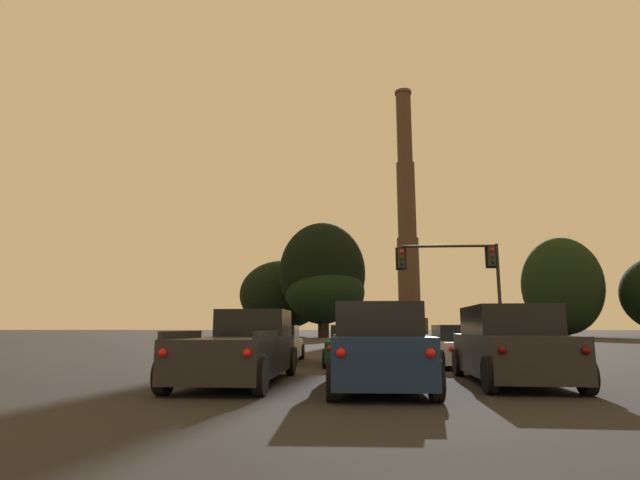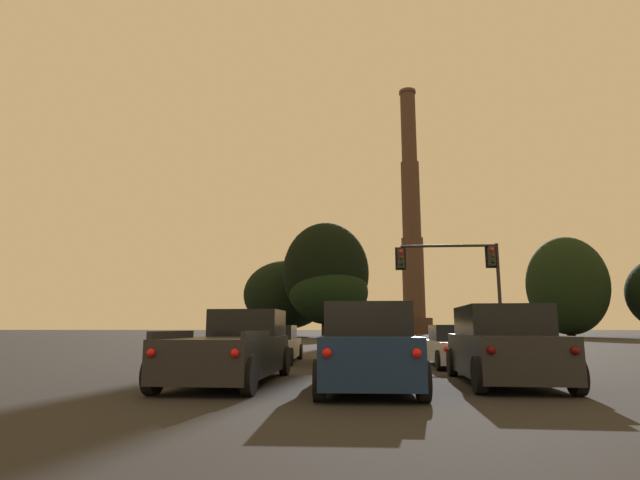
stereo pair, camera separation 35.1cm
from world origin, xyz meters
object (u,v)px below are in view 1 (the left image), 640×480
object	(u,v)px
smokestack	(407,234)
sedan_center_lane_front	(355,346)
suv_center_lane_second	(376,347)
sedan_left_lane_front	(276,345)
suv_right_lane_second	(510,346)
traffic_light_overhead_right	(463,269)
sedan_right_lane_front	(460,347)
pickup_truck_left_lane_second	(242,349)

from	to	relation	value
smokestack	sedan_center_lane_front	bearing A→B (deg)	-97.97
suv_center_lane_second	sedan_left_lane_front	distance (m)	9.16
suv_center_lane_second	suv_right_lane_second	size ratio (longest dim) A/B	0.99
suv_center_lane_second	traffic_light_overhead_right	xyz separation A→B (m)	(5.49, 15.46, 3.52)
sedan_left_lane_front	sedan_right_lane_front	xyz separation A→B (m)	(6.79, -1.67, 0.00)
traffic_light_overhead_right	smokestack	bearing A→B (deg)	85.21
suv_center_lane_second	pickup_truck_left_lane_second	xyz separation A→B (m)	(-3.28, 1.18, -0.09)
suv_center_lane_second	traffic_light_overhead_right	distance (m)	16.78
suv_right_lane_second	pickup_truck_left_lane_second	distance (m)	6.56
sedan_left_lane_front	traffic_light_overhead_right	size ratio (longest dim) A/B	0.82
sedan_right_lane_front	suv_right_lane_second	bearing A→B (deg)	-88.82
sedan_right_lane_front	sedan_center_lane_front	bearing A→B (deg)	171.12
sedan_right_lane_front	traffic_light_overhead_right	world-z (taller)	traffic_light_overhead_right
sedan_right_lane_front	suv_right_lane_second	xyz separation A→B (m)	(-0.01, -5.61, 0.23)
suv_right_lane_second	suv_center_lane_second	bearing A→B (deg)	-157.85
sedan_center_lane_front	sedan_right_lane_front	size ratio (longest dim) A/B	1.01
sedan_center_lane_front	traffic_light_overhead_right	xyz separation A→B (m)	(5.91, 8.01, 3.75)
traffic_light_overhead_right	suv_right_lane_second	bearing A→B (deg)	-98.80
sedan_center_lane_front	smokestack	xyz separation A→B (m)	(13.06, 93.31, 21.65)
sedan_right_lane_front	traffic_light_overhead_right	bearing A→B (deg)	77.03
suv_right_lane_second	pickup_truck_left_lane_second	world-z (taller)	suv_right_lane_second
sedan_center_lane_front	suv_right_lane_second	size ratio (longest dim) A/B	0.96
suv_right_lane_second	smokestack	distance (m)	102.29
suv_center_lane_second	suv_right_lane_second	distance (m)	3.48
sedan_left_lane_front	smokestack	world-z (taller)	smokestack
sedan_right_lane_front	suv_right_lane_second	size ratio (longest dim) A/B	0.95
sedan_right_lane_front	suv_center_lane_second	bearing A→B (deg)	-114.60
sedan_center_lane_front	traffic_light_overhead_right	bearing A→B (deg)	55.97
pickup_truck_left_lane_second	traffic_light_overhead_right	bearing A→B (deg)	59.56
suv_right_lane_second	traffic_light_overhead_right	bearing A→B (deg)	83.76
sedan_left_lane_front	sedan_center_lane_front	bearing A→B (deg)	-19.24
suv_center_lane_second	smokestack	world-z (taller)	smokestack
pickup_truck_left_lane_second	smokestack	distance (m)	103.11
sedan_center_lane_front	sedan_left_lane_front	bearing A→B (deg)	164.27
suv_center_lane_second	pickup_truck_left_lane_second	world-z (taller)	suv_center_lane_second
suv_right_lane_second	traffic_light_overhead_right	xyz separation A→B (m)	(2.21, 14.29, 3.52)
pickup_truck_left_lane_second	suv_center_lane_second	bearing A→B (deg)	-18.58
suv_center_lane_second	sedan_center_lane_front	bearing A→B (deg)	92.40
sedan_center_lane_front	pickup_truck_left_lane_second	xyz separation A→B (m)	(-2.86, -6.27, 0.14)
sedan_center_lane_front	pickup_truck_left_lane_second	size ratio (longest dim) A/B	0.86
pickup_truck_left_lane_second	sedan_right_lane_front	bearing A→B (deg)	41.58
sedan_right_lane_front	suv_right_lane_second	world-z (taller)	suv_right_lane_second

